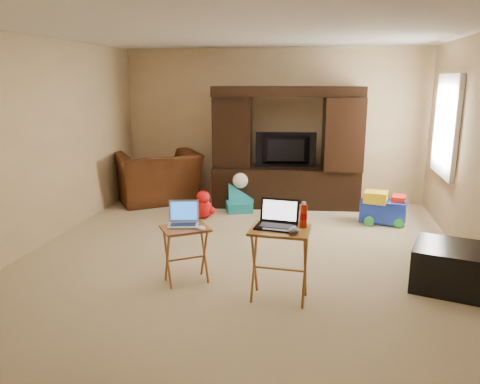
% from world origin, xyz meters
% --- Properties ---
extents(floor, '(5.50, 5.50, 0.00)m').
position_xyz_m(floor, '(0.00, 0.00, 0.00)').
color(floor, tan).
rests_on(floor, ground).
extents(ceiling, '(5.50, 5.50, 0.00)m').
position_xyz_m(ceiling, '(0.00, 0.00, 2.50)').
color(ceiling, silver).
rests_on(ceiling, ground).
extents(wall_back, '(5.00, 0.00, 5.00)m').
position_xyz_m(wall_back, '(0.00, 2.75, 1.25)').
color(wall_back, tan).
rests_on(wall_back, ground).
extents(wall_front, '(5.00, 0.00, 5.00)m').
position_xyz_m(wall_front, '(0.00, -2.75, 1.25)').
color(wall_front, tan).
rests_on(wall_front, ground).
extents(wall_left, '(0.00, 5.50, 5.50)m').
position_xyz_m(wall_left, '(-2.50, 0.00, 1.25)').
color(wall_left, tan).
rests_on(wall_left, ground).
extents(window_pane, '(0.00, 1.20, 1.20)m').
position_xyz_m(window_pane, '(2.48, 1.55, 1.40)').
color(window_pane, white).
rests_on(window_pane, ground).
extents(window_frame, '(0.06, 1.14, 1.34)m').
position_xyz_m(window_frame, '(2.46, 1.55, 1.40)').
color(window_frame, white).
rests_on(window_frame, ground).
extents(entertainment_center, '(2.36, 0.79, 1.90)m').
position_xyz_m(entertainment_center, '(0.29, 2.27, 0.95)').
color(entertainment_center, black).
rests_on(entertainment_center, floor).
extents(television, '(0.97, 0.25, 0.55)m').
position_xyz_m(television, '(0.29, 2.23, 0.91)').
color(television, black).
rests_on(television, entertainment_center).
extents(recliner, '(1.69, 1.65, 0.83)m').
position_xyz_m(recliner, '(-1.83, 2.16, 0.42)').
color(recliner, '#42200E').
rests_on(recliner, floor).
extents(child_rocker, '(0.50, 0.54, 0.52)m').
position_xyz_m(child_rocker, '(-0.38, 1.81, 0.26)').
color(child_rocker, '#187886').
rests_on(child_rocker, floor).
extents(plush_toy, '(0.38, 0.32, 0.42)m').
position_xyz_m(plush_toy, '(-0.84, 1.35, 0.21)').
color(plush_toy, red).
rests_on(plush_toy, floor).
extents(push_toy, '(0.71, 0.57, 0.47)m').
position_xyz_m(push_toy, '(1.74, 1.56, 0.23)').
color(push_toy, '#1733BF').
rests_on(push_toy, floor).
extents(ottoman, '(0.82, 0.82, 0.42)m').
position_xyz_m(ottoman, '(2.14, -0.51, 0.21)').
color(ottoman, black).
rests_on(ottoman, floor).
extents(tray_table_left, '(0.57, 0.54, 0.58)m').
position_xyz_m(tray_table_left, '(-0.43, -0.85, 0.29)').
color(tray_table_left, '#A15926').
rests_on(tray_table_left, floor).
extents(tray_table_right, '(0.56, 0.46, 0.69)m').
position_xyz_m(tray_table_right, '(0.53, -1.07, 0.35)').
color(tray_table_right, '#975F24').
rests_on(tray_table_right, floor).
extents(laptop_left, '(0.35, 0.31, 0.24)m').
position_xyz_m(laptop_left, '(-0.46, -0.82, 0.70)').
color(laptop_left, '#A8A8AD').
rests_on(laptop_left, tray_table_left).
extents(laptop_right, '(0.39, 0.34, 0.24)m').
position_xyz_m(laptop_right, '(0.49, -1.05, 0.81)').
color(laptop_right, black).
rests_on(laptop_right, tray_table_right).
extents(mouse_left, '(0.11, 0.14, 0.05)m').
position_xyz_m(mouse_left, '(-0.25, -0.92, 0.60)').
color(mouse_left, silver).
rests_on(mouse_left, tray_table_left).
extents(mouse_right, '(0.11, 0.15, 0.06)m').
position_xyz_m(mouse_right, '(0.66, -1.19, 0.72)').
color(mouse_right, '#424146').
rests_on(mouse_right, tray_table_right).
extents(water_bottle, '(0.07, 0.07, 0.21)m').
position_xyz_m(water_bottle, '(0.73, -0.99, 0.80)').
color(water_bottle, red).
rests_on(water_bottle, tray_table_right).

